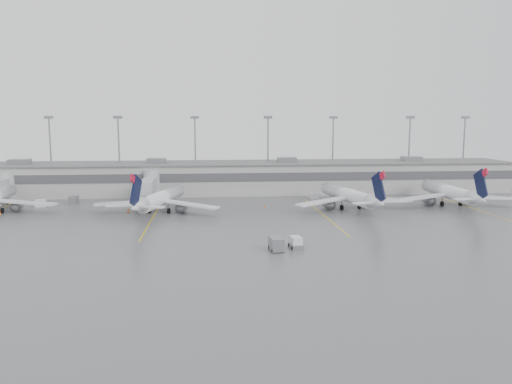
{
  "coord_description": "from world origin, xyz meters",
  "views": [
    {
      "loc": [
        -5.81,
        -75.92,
        19.65
      ],
      "look_at": [
        3.41,
        24.0,
        5.0
      ],
      "focal_mm": 35.0,
      "sensor_mm": 36.0,
      "label": 1
    }
  ],
  "objects": [
    {
      "name": "ground",
      "position": [
        0.0,
        0.0,
        0.0
      ],
      "size": [
        260.0,
        260.0,
        0.0
      ],
      "primitive_type": "plane",
      "color": "#545456",
      "rests_on": "ground"
    },
    {
      "name": "jet_mid_right",
      "position": [
        24.75,
        30.2,
        3.08
      ],
      "size": [
        26.92,
        30.43,
        9.92
      ],
      "rotation": [
        0.0,
        0.0,
        0.18
      ],
      "color": "white",
      "rests_on": "ground"
    },
    {
      "name": "gse_uld_b",
      "position": [
        -17.27,
        36.57,
        0.84
      ],
      "size": [
        2.43,
        1.68,
        1.68
      ],
      "primitive_type": "cube",
      "rotation": [
        0.0,
        0.0,
        -0.04
      ],
      "color": "silver",
      "rests_on": "ground"
    },
    {
      "name": "baggage_tug",
      "position": [
        7.15,
        -2.1,
        0.7
      ],
      "size": [
        2.07,
        2.95,
        1.8
      ],
      "rotation": [
        0.0,
        0.0,
        0.1
      ],
      "color": "silver",
      "rests_on": "ground"
    },
    {
      "name": "jet_bridge_right",
      "position": [
        -20.5,
        45.72,
        3.87
      ],
      "size": [
        4.0,
        17.2,
        7.0
      ],
      "color": "#A6A8AB",
      "rests_on": "ground"
    },
    {
      "name": "cone_c",
      "position": [
        6.22,
        33.64,
        0.31
      ],
      "size": [
        0.39,
        0.39,
        0.61
      ],
      "primitive_type": "cone",
      "color": "#F75505",
      "rests_on": "ground"
    },
    {
      "name": "jet_mid_left",
      "position": [
        -16.57,
        29.67,
        3.06
      ],
      "size": [
        26.3,
        29.86,
        9.85
      ],
      "rotation": [
        0.0,
        0.0,
        -0.25
      ],
      "color": "white",
      "rests_on": "ground"
    },
    {
      "name": "gse_loader",
      "position": [
        -37.83,
        42.94,
        0.89
      ],
      "size": [
        1.81,
        2.86,
        1.78
      ],
      "primitive_type": "cube",
      "rotation": [
        0.0,
        0.0,
        -0.01
      ],
      "color": "slate",
      "rests_on": "ground"
    },
    {
      "name": "cone_a",
      "position": [
        -49.5,
        30.52,
        0.32
      ],
      "size": [
        0.4,
        0.4,
        0.63
      ],
      "primitive_type": "cone",
      "color": "#F75505",
      "rests_on": "ground"
    },
    {
      "name": "stand_markings",
      "position": [
        -0.0,
        24.0,
        0.01
      ],
      "size": [
        105.25,
        40.0,
        0.01
      ],
      "color": "yellow",
      "rests_on": "ground"
    },
    {
      "name": "jet_far_right",
      "position": [
        49.02,
        32.41,
        3.15
      ],
      "size": [
        27.93,
        31.3,
        10.13
      ],
      "rotation": [
        0.0,
        0.0,
        -0.01
      ],
      "color": "white",
      "rests_on": "ground"
    },
    {
      "name": "cone_d",
      "position": [
        50.23,
        39.13,
        0.3
      ],
      "size": [
        0.38,
        0.38,
        0.6
      ],
      "primitive_type": "cone",
      "color": "#F75505",
      "rests_on": "ground"
    },
    {
      "name": "gse_uld_a",
      "position": [
        -44.27,
        39.47,
        0.82
      ],
      "size": [
        2.52,
        1.89,
        1.63
      ],
      "primitive_type": "cube",
      "rotation": [
        0.0,
        0.0,
        0.17
      ],
      "color": "silver",
      "rests_on": "ground"
    },
    {
      "name": "terminal",
      "position": [
        -0.01,
        57.98,
        4.17
      ],
      "size": [
        152.0,
        17.0,
        9.45
      ],
      "color": "#9D9D98",
      "rests_on": "ground"
    },
    {
      "name": "light_masts",
      "position": [
        0.0,
        63.75,
        12.03
      ],
      "size": [
        142.4,
        8.0,
        20.6
      ],
      "color": "gray",
      "rests_on": "ground"
    },
    {
      "name": "cone_b",
      "position": [
        -23.41,
        31.14,
        0.39
      ],
      "size": [
        0.49,
        0.49,
        0.77
      ],
      "primitive_type": "cone",
      "color": "#F75505",
      "rests_on": "ground"
    },
    {
      "name": "baggage_cart",
      "position": [
        3.95,
        -3.3,
        1.06
      ],
      "size": [
        2.13,
        3.34,
        2.04
      ],
      "rotation": [
        0.0,
        0.0,
        0.1
      ],
      "color": "slate",
      "rests_on": "ground"
    },
    {
      "name": "gse_uld_c",
      "position": [
        19.82,
        44.48,
        0.77
      ],
      "size": [
        2.29,
        1.63,
        1.54
      ],
      "primitive_type": "cube",
      "rotation": [
        0.0,
        0.0,
        -0.09
      ],
      "color": "silver",
      "rests_on": "ground"
    }
  ]
}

